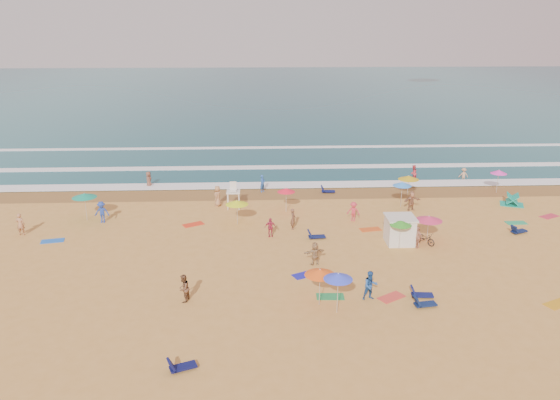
{
  "coord_description": "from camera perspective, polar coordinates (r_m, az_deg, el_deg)",
  "views": [
    {
      "loc": [
        -3.01,
        -38.23,
        16.34
      ],
      "look_at": [
        -1.12,
        6.0,
        1.5
      ],
      "focal_mm": 35.0,
      "sensor_mm": 36.0,
      "label": 1
    }
  ],
  "objects": [
    {
      "name": "cabana",
      "position": [
        42.39,
        12.4,
        -3.14
      ],
      "size": [
        2.0,
        2.0,
        2.0
      ],
      "primitive_type": "cube",
      "color": "silver",
      "rests_on": "ground"
    },
    {
      "name": "wet_sand",
      "position": [
        53.38,
        0.9,
        0.71
      ],
      "size": [
        220.0,
        220.0,
        0.0
      ],
      "primitive_type": "plane",
      "color": "olive",
      "rests_on": "ground"
    },
    {
      "name": "popup_tents",
      "position": [
        51.08,
        27.14,
        -1.54
      ],
      "size": [
        6.01,
        12.06,
        1.2
      ],
      "color": "#D22E7B",
      "rests_on": "ground"
    },
    {
      "name": "cabana_roof",
      "position": [
        42.02,
        12.5,
        -1.79
      ],
      "size": [
        2.2,
        2.2,
        0.12
      ],
      "primitive_type": "cube",
      "color": "silver",
      "rests_on": "cabana"
    },
    {
      "name": "ocean",
      "position": [
        123.36,
        -1.04,
        10.91
      ],
      "size": [
        220.0,
        140.0,
        0.18
      ],
      "primitive_type": "cube",
      "color": "#0C4756",
      "rests_on": "ground"
    },
    {
      "name": "beachgoers",
      "position": [
        45.21,
        -0.4,
        -1.54
      ],
      "size": [
        49.08,
        26.71,
        2.14
      ],
      "color": "#233FA5",
      "rests_on": "ground"
    },
    {
      "name": "ground",
      "position": [
        41.68,
        1.9,
        -4.56
      ],
      "size": [
        220.0,
        220.0,
        0.0
      ],
      "primitive_type": "plane",
      "color": "gold",
      "rests_on": "ground"
    },
    {
      "name": "surf_foam",
      "position": [
        61.8,
        0.43,
        3.29
      ],
      "size": [
        200.0,
        18.7,
        0.05
      ],
      "color": "white",
      "rests_on": "ground"
    },
    {
      "name": "bicycle",
      "position": [
        42.84,
        14.91,
        -3.88
      ],
      "size": [
        1.54,
        1.8,
        0.93
      ],
      "primitive_type": "imported",
      "rotation": [
        0.0,
        0.0,
        0.62
      ],
      "color": "black",
      "rests_on": "ground"
    },
    {
      "name": "towels",
      "position": [
        39.29,
        4.05,
        -6.07
      ],
      "size": [
        52.37,
        18.11,
        0.03
      ],
      "color": "#C21841",
      "rests_on": "ground"
    },
    {
      "name": "loungers",
      "position": [
        39.39,
        9.63,
        -5.98
      ],
      "size": [
        60.86,
        28.75,
        0.34
      ],
      "color": "navy",
      "rests_on": "ground"
    },
    {
      "name": "lifeguard_stand",
      "position": [
        49.08,
        -4.89,
        0.31
      ],
      "size": [
        1.2,
        1.2,
        2.1
      ],
      "primitive_type": null,
      "color": "white",
      "rests_on": "ground"
    },
    {
      "name": "beach_umbrellas",
      "position": [
        41.1,
        6.65,
        -1.9
      ],
      "size": [
        55.19,
        23.67,
        0.81
      ],
      "color": "#374AF8",
      "rests_on": "ground"
    }
  ]
}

